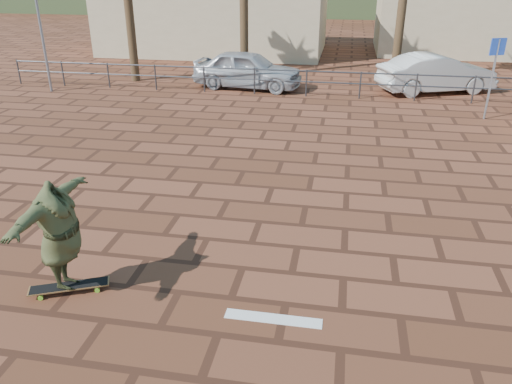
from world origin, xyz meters
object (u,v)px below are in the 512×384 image
at_px(skateboarder, 60,236).
at_px(car_white, 436,73).
at_px(car_silver, 248,69).
at_px(longboard, 69,286).

height_order(skateboarder, car_white, skateboarder).
relative_size(skateboarder, car_silver, 0.50).
bearing_deg(car_silver, longboard, -173.09).
bearing_deg(car_silver, skateboarder, -173.09).
bearing_deg(longboard, car_silver, 65.92).
bearing_deg(car_white, skateboarder, 131.78).
relative_size(longboard, car_white, 0.27).
xyz_separation_m(longboard, car_silver, (0.04, 14.12, 0.65)).
height_order(car_silver, car_white, car_silver).
bearing_deg(car_silver, car_white, -78.55).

